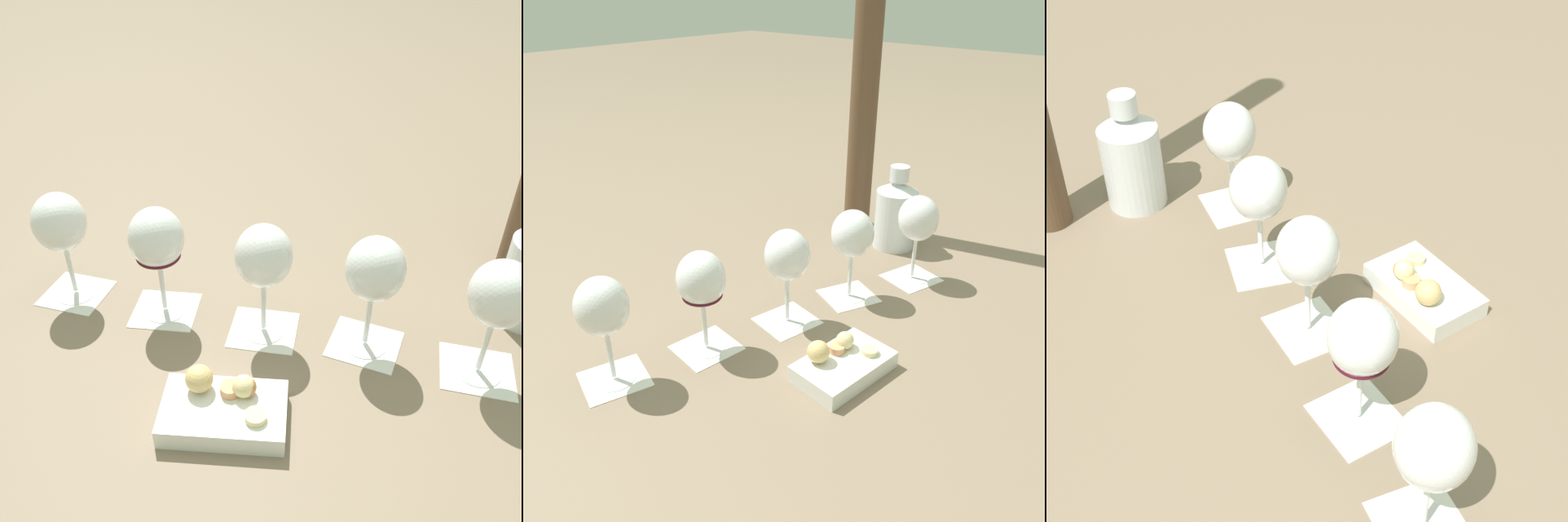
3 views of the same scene
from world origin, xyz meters
The scene contains 12 objects.
ground_plane centered at (0.00, 0.00, 0.00)m, with size 8.00×8.00×0.00m, color #7F6B56.
tasting_card_0 centered at (-0.29, 0.10, 0.00)m, with size 0.12×0.11×0.00m.
tasting_card_1 centered at (-0.14, 0.04, 0.00)m, with size 0.13×0.12×0.00m.
tasting_card_2 centered at (0.00, 0.01, 0.00)m, with size 0.11×0.11×0.00m.
tasting_card_3 centered at (0.15, -0.04, 0.00)m, with size 0.11×0.10×0.00m.
wine_glass_0 centered at (-0.29, 0.10, 0.13)m, with size 0.08×0.08×0.18m.
wine_glass_1 centered at (-0.14, 0.04, 0.13)m, with size 0.08×0.08×0.18m.
wine_glass_2 centered at (0.00, 0.01, 0.13)m, with size 0.08×0.08×0.18m.
wine_glass_3 centered at (0.15, -0.04, 0.13)m, with size 0.08×0.08×0.18m.
wine_glass_4 centered at (0.30, -0.09, 0.13)m, with size 0.08×0.08×0.18m.
ceramic_vase centered at (-0.40, -0.02, 0.08)m, with size 0.09×0.09×0.19m.
snack_dish centered at (0.05, 0.17, 0.02)m, with size 0.16×0.11×0.06m.
Camera 3 is at (0.58, -0.47, 0.75)m, focal length 55.00 mm.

